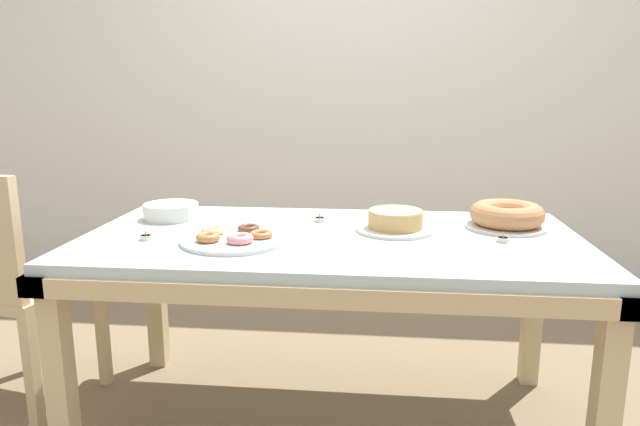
{
  "coord_description": "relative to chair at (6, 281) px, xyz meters",
  "views": [
    {
      "loc": [
        0.16,
        -1.91,
        1.22
      ],
      "look_at": [
        -0.05,
        0.07,
        0.78
      ],
      "focal_mm": 32.0,
      "sensor_mm": 36.0,
      "label": 1
    }
  ],
  "objects": [
    {
      "name": "wall_back",
      "position": [
        1.21,
        1.82,
        0.78
      ],
      "size": [
        8.0,
        0.1,
        2.6
      ],
      "primitive_type": "cube",
      "color": "white",
      "rests_on": "ground"
    },
    {
      "name": "tealight_right_edge",
      "position": [
        1.15,
        0.23,
        0.21
      ],
      "size": [
        0.04,
        0.04,
        0.04
      ],
      "color": "silver",
      "rests_on": "dining_table"
    },
    {
      "name": "cake_chocolate_round",
      "position": [
        1.43,
        0.11,
        0.23
      ],
      "size": [
        0.28,
        0.28,
        0.08
      ],
      "color": "silver",
      "rests_on": "dining_table"
    },
    {
      "name": "ground_plane",
      "position": [
        1.21,
        0.03,
        -0.52
      ],
      "size": [
        12.0,
        12.0,
        0.0
      ],
      "primitive_type": "plane",
      "color": "#7A664C"
    },
    {
      "name": "chair",
      "position": [
        0.0,
        0.0,
        0.0
      ],
      "size": [
        0.49,
        0.49,
        0.94
      ],
      "color": "#D1B284",
      "rests_on": "ground"
    },
    {
      "name": "pastry_platter",
      "position": [
        0.89,
        -0.1,
        0.21
      ],
      "size": [
        0.36,
        0.36,
        0.04
      ],
      "color": "silver",
      "rests_on": "dining_table"
    },
    {
      "name": "plate_stack",
      "position": [
        0.56,
        0.22,
        0.23
      ],
      "size": [
        0.21,
        0.21,
        0.06
      ],
      "color": "silver",
      "rests_on": "dining_table"
    },
    {
      "name": "cake_golden_bundt",
      "position": [
        1.83,
        0.19,
        0.24
      ],
      "size": [
        0.29,
        0.29,
        0.09
      ],
      "color": "silver",
      "rests_on": "dining_table"
    },
    {
      "name": "dining_table",
      "position": [
        1.21,
        0.03,
        0.12
      ],
      "size": [
        1.74,
        0.9,
        0.72
      ],
      "color": "silver",
      "rests_on": "ground"
    },
    {
      "name": "tealight_centre",
      "position": [
        0.59,
        -0.1,
        0.21
      ],
      "size": [
        0.04,
        0.04,
        0.04
      ],
      "color": "silver",
      "rests_on": "dining_table"
    },
    {
      "name": "tealight_near_cakes",
      "position": [
        1.78,
        -0.01,
        0.21
      ],
      "size": [
        0.04,
        0.04,
        0.04
      ],
      "color": "silver",
      "rests_on": "dining_table"
    }
  ]
}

